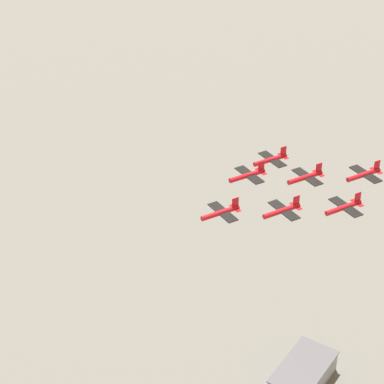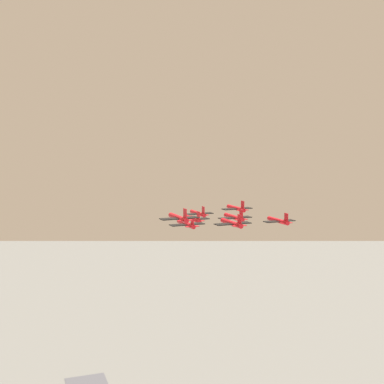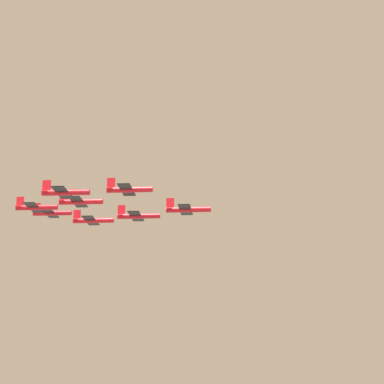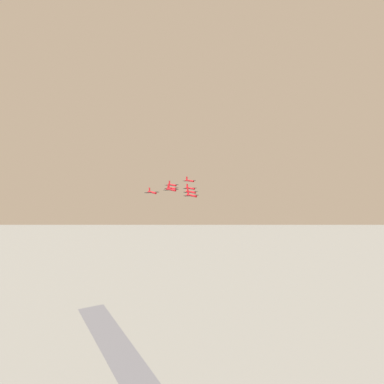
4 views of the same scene
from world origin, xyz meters
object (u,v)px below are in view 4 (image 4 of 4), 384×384
Objects in this scene: jet_3 at (190,188)px; jet_7 at (172,185)px; jet_2 at (171,190)px; jet_5 at (152,192)px; jet_0 at (191,195)px; jet_1 at (191,192)px; jet_4 at (172,188)px; jet_6 at (189,181)px.

jet_7 is (-13.77, -1.15, 1.59)m from jet_3.
jet_2 is 1.00× the size of jet_5.
jet_0 is 13.83m from jet_1.
jet_3 reaches higher than jet_1.
jet_0 is at bearing 59.53° from jet_3.
jet_4 is at bearing 59.53° from jet_7.
jet_3 is at bearing 120.47° from jet_7.
jet_2 is at bearing 120.47° from jet_5.
jet_0 is 1.00× the size of jet_7.
jet_5 is (-19.85, -13.79, -0.11)m from jet_1.
jet_6 is 1.00× the size of jet_7.
jet_3 reaches higher than jet_0.
jet_6 reaches higher than jet_0.
jet_5 is at bearing 0.00° from jet_4.
jet_5 is at bearing 18.78° from jet_6.
jet_1 is 13.85m from jet_3.
jet_1 is at bearing -120.47° from jet_0.
jet_4 is 1.00× the size of jet_5.
jet_0 is 14.09m from jet_2.
jet_5 reaches higher than jet_0.
jet_5 is (-12.15, -25.27, -0.99)m from jet_3.
jet_6 reaches higher than jet_4.
jet_6 is (-23.11, 34.44, 5.18)m from jet_0.
jet_6 is (-7.70, 11.48, 3.80)m from jet_3.
jet_2 is 1.00× the size of jet_3.
jet_2 is (-13.77, -1.15, 2.75)m from jet_0.
jet_3 is at bearing -150.46° from jet_2.
jet_0 is 36.55m from jet_7.
jet_1 is 23.96m from jet_7.
jet_0 is 27.65m from jet_5.
jet_4 is at bearing -180.00° from jet_5.
jet_7 is at bearing -120.47° from jet_2.
jet_1 reaches higher than jet_5.
jet_2 is 24.21m from jet_3.
jet_0 is 1.00× the size of jet_4.
jet_2 is at bearing -0.00° from jet_1.
jet_5 is 1.00× the size of jet_7.
jet_3 is (-7.70, 11.48, 0.88)m from jet_1.
jet_3 is (-1.63, 24.11, -1.37)m from jet_2.
jet_1 is 13.93m from jet_4.
jet_0 is 1.00× the size of jet_1.
jet_0 is 1.00× the size of jet_6.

